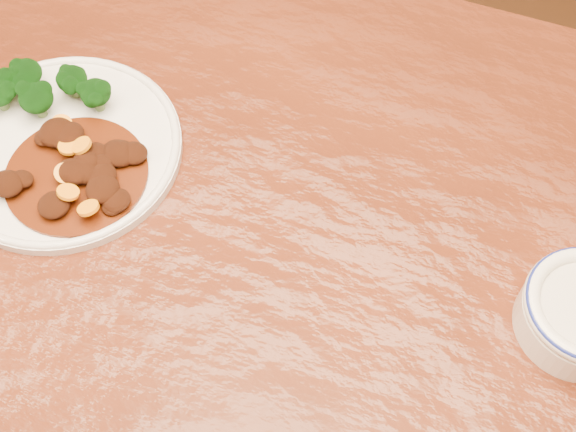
% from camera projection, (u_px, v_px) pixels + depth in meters
% --- Properties ---
extents(dining_table, '(1.59, 1.06, 0.75)m').
position_uv_depth(dining_table, '(249.00, 297.00, 0.89)').
color(dining_table, '#5B2310').
rests_on(dining_table, ground).
extents(dinner_plate, '(0.26, 0.26, 0.02)m').
position_uv_depth(dinner_plate, '(63.00, 148.00, 0.89)').
color(dinner_plate, silver).
rests_on(dinner_plate, dining_table).
extents(broccoli_florets, '(0.14, 0.09, 0.04)m').
position_uv_depth(broccoli_florets, '(41.00, 88.00, 0.90)').
color(broccoli_florets, '#628343').
rests_on(broccoli_florets, dinner_plate).
extents(mince_stew, '(0.16, 0.16, 0.03)m').
position_uv_depth(mince_stew, '(79.00, 167.00, 0.86)').
color(mince_stew, '#4F1F08').
rests_on(mince_stew, dinner_plate).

